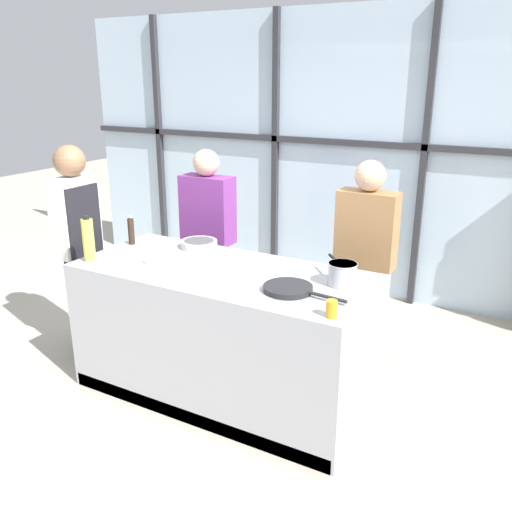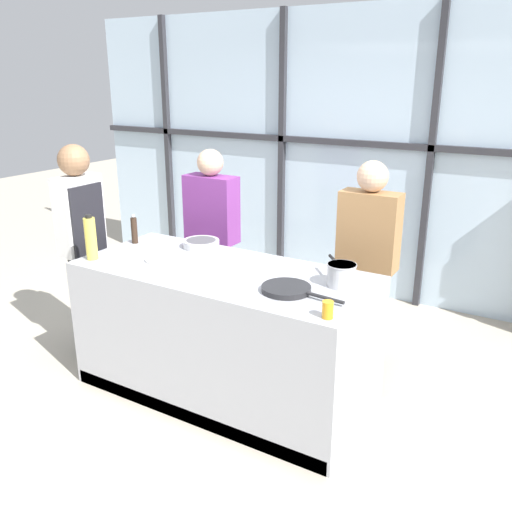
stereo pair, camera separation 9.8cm
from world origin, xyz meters
The scene contains 13 objects.
ground_plane centered at (0.00, 0.00, 0.00)m, with size 18.00×18.00×0.00m, color #BCB29E.
back_window_wall centered at (0.00, 2.31, 1.40)m, with size 6.40×0.10×2.80m.
demo_island centered at (0.00, 0.00, 0.47)m, with size 2.02×0.89×0.93m.
chef centered at (-1.29, -0.03, 0.99)m, with size 0.24×0.37×1.68m.
spectator_far_left centered at (-0.70, 0.87, 0.89)m, with size 0.46×0.22×1.59m.
spectator_center_left centered at (0.70, 0.87, 0.90)m, with size 0.43×0.22×1.60m.
frying_pan centered at (0.55, -0.13, 0.95)m, with size 0.54×0.30×0.04m.
saucepan centered at (0.79, 0.13, 1.01)m, with size 0.26×0.28×0.14m.
white_plate centered at (-0.48, -0.06, 0.94)m, with size 0.23×0.23×0.01m, color white.
mixing_bowl centered at (-0.42, 0.33, 0.96)m, with size 0.27×0.27×0.06m.
oil_bottle centered at (-0.91, -0.29, 1.09)m, with size 0.08×0.08×0.32m.
pepper_grinder centered at (-0.92, 0.15, 1.04)m, with size 0.05×0.05×0.23m.
juice_glass_near centered at (0.91, -0.35, 0.98)m, with size 0.06×0.06×0.10m, color orange.
Camera 2 is at (1.93, -2.81, 2.17)m, focal length 38.00 mm.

